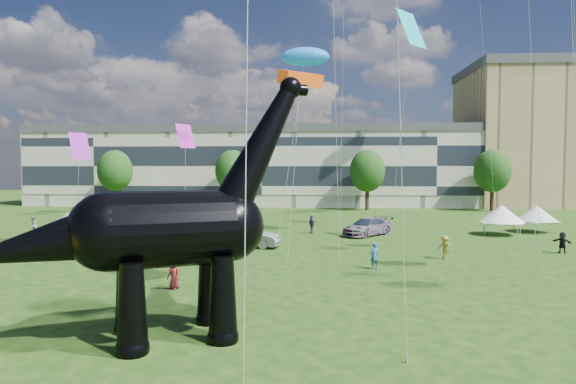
{
  "coord_description": "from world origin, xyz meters",
  "views": [
    {
      "loc": [
        0.51,
        -18.28,
        6.38
      ],
      "look_at": [
        -1.04,
        8.0,
        5.0
      ],
      "focal_mm": 30.0,
      "sensor_mm": 36.0,
      "label": 1
    }
  ],
  "objects": [
    {
      "name": "ground",
      "position": [
        0.0,
        0.0,
        0.0
      ],
      "size": [
        220.0,
        220.0,
        0.0
      ],
      "primitive_type": "plane",
      "color": "#16330C",
      "rests_on": "ground"
    },
    {
      "name": "terrace_row",
      "position": [
        -8.0,
        62.0,
        6.0
      ],
      "size": [
        78.0,
        11.0,
        12.0
      ],
      "primitive_type": "cube",
      "color": "beige",
      "rests_on": "ground"
    },
    {
      "name": "apartment_block",
      "position": [
        40.0,
        65.0,
        11.0
      ],
      "size": [
        28.0,
        18.0,
        22.0
      ],
      "primitive_type": "cube",
      "color": "tan",
      "rests_on": "ground"
    },
    {
      "name": "tree_far_left",
      "position": [
        -30.0,
        53.0,
        6.29
      ],
      "size": [
        5.2,
        5.2,
        9.44
      ],
      "color": "#382314",
      "rests_on": "ground"
    },
    {
      "name": "tree_mid_left",
      "position": [
        -12.0,
        53.0,
        6.29
      ],
      "size": [
        5.2,
        5.2,
        9.44
      ],
      "color": "#382314",
      "rests_on": "ground"
    },
    {
      "name": "tree_mid_right",
      "position": [
        8.0,
        53.0,
        6.29
      ],
      "size": [
        5.2,
        5.2,
        9.44
      ],
      "color": "#382314",
      "rests_on": "ground"
    },
    {
      "name": "tree_far_right",
      "position": [
        26.0,
        53.0,
        6.29
      ],
      "size": [
        5.2,
        5.2,
        9.44
      ],
      "color": "#382314",
      "rests_on": "ground"
    },
    {
      "name": "dinosaur_sculpture",
      "position": [
        -5.29,
        -1.05,
        3.91
      ],
      "size": [
        12.25,
        6.89,
        10.36
      ],
      "rotation": [
        0.0,
        0.0,
        0.42
      ],
      "color": "black",
      "rests_on": "ground"
    },
    {
      "name": "car_silver",
      "position": [
        -15.65,
        27.94,
        0.78
      ],
      "size": [
        2.23,
        4.72,
        1.56
      ],
      "primitive_type": "imported",
      "rotation": [
        0.0,
        0.0,
        -0.09
      ],
      "color": "#B3B4B8",
      "rests_on": "ground"
    },
    {
      "name": "car_grey",
      "position": [
        -4.87,
        19.4,
        0.82
      ],
      "size": [
        5.23,
        2.62,
        1.65
      ],
      "primitive_type": "imported",
      "rotation": [
        0.0,
        0.0,
        1.39
      ],
      "color": "slate",
      "rests_on": "ground"
    },
    {
      "name": "car_white",
      "position": [
        -7.63,
        22.28,
        0.78
      ],
      "size": [
        6.1,
        4.0,
        1.56
      ],
      "primitive_type": "imported",
      "rotation": [
        0.0,
        0.0,
        1.84
      ],
      "color": "silver",
      "rests_on": "ground"
    },
    {
      "name": "car_dark",
      "position": [
        5.24,
        26.48,
        0.81
      ],
      "size": [
        5.48,
        5.65,
        1.63
      ],
      "primitive_type": "imported",
      "rotation": [
        0.0,
        0.0,
        -0.75
      ],
      "color": "#595960",
      "rests_on": "ground"
    },
    {
      "name": "gazebo_near",
      "position": [
        17.85,
        27.6,
        1.97
      ],
      "size": [
        5.07,
        5.07,
        2.81
      ],
      "rotation": [
        0.0,
        0.0,
        -0.32
      ],
      "color": "white",
      "rests_on": "ground"
    },
    {
      "name": "gazebo_far",
      "position": [
        21.97,
        29.75,
        1.85
      ],
      "size": [
        4.82,
        4.82,
        2.64
      ],
      "rotation": [
        0.0,
        0.0,
        0.34
      ],
      "color": "silver",
      "rests_on": "ground"
    },
    {
      "name": "gazebo_left",
      "position": [
        -23.2,
        28.32,
        1.82
      ],
      "size": [
        4.92,
        4.92,
        2.59
      ],
      "rotation": [
        0.0,
        0.0,
        -0.43
      ],
      "color": "white",
      "rests_on": "ground"
    },
    {
      "name": "visitors",
      "position": [
        -2.29,
        13.6,
        0.85
      ],
      "size": [
        46.43,
        45.42,
        1.84
      ],
      "color": "#9F754F",
      "rests_on": "ground"
    }
  ]
}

